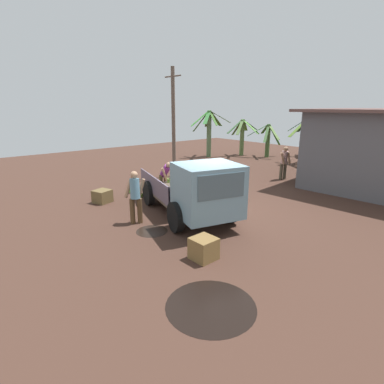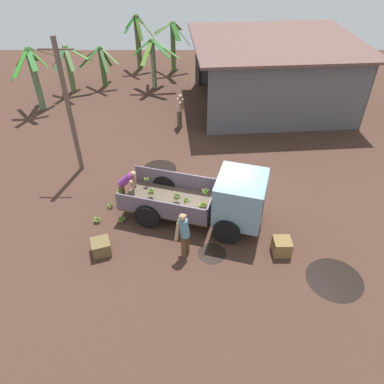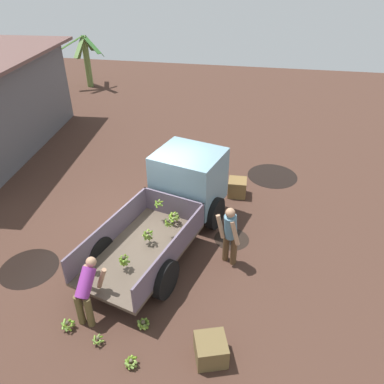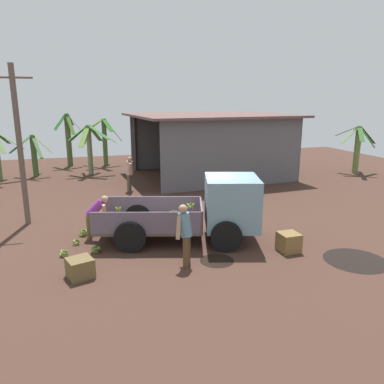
# 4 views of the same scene
# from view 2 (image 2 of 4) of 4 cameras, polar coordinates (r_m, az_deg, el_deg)

# --- Properties ---
(ground) EXTENTS (36.00, 36.00, 0.00)m
(ground) POSITION_cam_2_polar(r_m,az_deg,el_deg) (13.91, 3.18, -2.09)
(ground) COLOR #442B22
(mud_patch_0) EXTENTS (1.41, 1.41, 0.01)m
(mud_patch_0) POSITION_cam_2_polar(r_m,az_deg,el_deg) (15.83, -4.94, 3.52)
(mud_patch_0) COLOR black
(mud_patch_0) RESTS_ON ground
(mud_patch_1) EXTENTS (1.69, 1.69, 0.01)m
(mud_patch_1) POSITION_cam_2_polar(r_m,az_deg,el_deg) (12.26, 20.89, -12.37)
(mud_patch_1) COLOR black
(mud_patch_1) RESTS_ON ground
(mud_patch_2) EXTENTS (0.93, 0.93, 0.01)m
(mud_patch_2) POSITION_cam_2_polar(r_m,az_deg,el_deg) (12.19, 3.08, -9.32)
(mud_patch_2) COLOR black
(mud_patch_2) RESTS_ON ground
(cargo_truck) EXTENTS (5.17, 3.01, 1.98)m
(cargo_truck) POSITION_cam_2_polar(r_m,az_deg,el_deg) (12.58, 5.04, -1.08)
(cargo_truck) COLOR brown
(cargo_truck) RESTS_ON ground
(warehouse_shed) EXTENTS (8.93, 7.82, 3.44)m
(warehouse_shed) POSITION_cam_2_polar(r_m,az_deg,el_deg) (20.90, 13.87, 19.20)
(warehouse_shed) COLOR #59585D
(warehouse_shed) RESTS_ON ground
(utility_pole) EXTENTS (1.23, 0.18, 5.38)m
(utility_pole) POSITION_cam_2_polar(r_m,az_deg,el_deg) (15.16, -18.28, 12.08)
(utility_pole) COLOR brown
(utility_pole) RESTS_ON ground
(banana_palm_0) EXTENTS (2.10, 2.17, 2.34)m
(banana_palm_0) POSITION_cam_2_polar(r_m,az_deg,el_deg) (23.71, -13.46, 18.18)
(banana_palm_0) COLOR #426231
(banana_palm_0) RESTS_ON ground
(banana_palm_1) EXTENTS (2.67, 2.31, 2.83)m
(banana_palm_1) POSITION_cam_2_polar(r_m,az_deg,el_deg) (22.93, -5.90, 19.23)
(banana_palm_1) COLOR gray
(banana_palm_1) RESTS_ON ground
(banana_palm_2) EXTENTS (2.30, 2.35, 2.63)m
(banana_palm_2) POSITION_cam_2_polar(r_m,az_deg,el_deg) (23.39, -18.19, 17.58)
(banana_palm_2) COLOR #59763F
(banana_palm_2) RESTS_ON ground
(banana_palm_3) EXTENTS (1.84, 2.09, 3.36)m
(banana_palm_3) POSITION_cam_2_polar(r_m,az_deg,el_deg) (25.97, -8.21, 21.75)
(banana_palm_3) COLOR #4A5A31
(banana_palm_3) RESTS_ON ground
(banana_palm_4) EXTENTS (2.00, 2.73, 3.26)m
(banana_palm_4) POSITION_cam_2_polar(r_m,az_deg,el_deg) (21.59, -22.82, 15.84)
(banana_palm_4) COLOR #58754C
(banana_palm_4) RESTS_ON ground
(banana_palm_6) EXTENTS (2.40, 2.59, 3.02)m
(banana_palm_6) POSITION_cam_2_polar(r_m,az_deg,el_deg) (25.49, -2.89, 21.44)
(banana_palm_6) COLOR #476A31
(banana_palm_6) RESTS_ON ground
(person_foreground_visitor) EXTENTS (0.55, 0.65, 1.65)m
(person_foreground_visitor) POSITION_cam_2_polar(r_m,az_deg,el_deg) (11.52, -1.24, -6.24)
(person_foreground_visitor) COLOR brown
(person_foreground_visitor) RESTS_ON ground
(person_worker_loading) EXTENTS (0.73, 0.65, 1.37)m
(person_worker_loading) POSITION_cam_2_polar(r_m,az_deg,el_deg) (13.83, -10.01, 1.25)
(person_worker_loading) COLOR brown
(person_worker_loading) RESTS_ON ground
(person_bystander_near_shed) EXTENTS (0.47, 0.67, 1.65)m
(person_bystander_near_shed) POSITION_cam_2_polar(r_m,az_deg,el_deg) (18.64, -1.86, 12.59)
(person_bystander_near_shed) COLOR brown
(person_bystander_near_shed) RESTS_ON ground
(banana_bunch_on_ground_0) EXTENTS (0.24, 0.24, 0.19)m
(banana_bunch_on_ground_0) POSITION_cam_2_polar(r_m,az_deg,el_deg) (14.06, -12.36, -1.95)
(banana_bunch_on_ground_0) COLOR #4E4733
(banana_bunch_on_ground_0) RESTS_ON ground
(banana_bunch_on_ground_1) EXTENTS (0.28, 0.28, 0.22)m
(banana_bunch_on_ground_1) POSITION_cam_2_polar(r_m,az_deg,el_deg) (14.56, -11.08, -0.07)
(banana_bunch_on_ground_1) COLOR #4A4230
(banana_bunch_on_ground_1) RESTS_ON ground
(banana_bunch_on_ground_2) EXTENTS (0.27, 0.26, 0.19)m
(banana_bunch_on_ground_2) POSITION_cam_2_polar(r_m,az_deg,el_deg) (13.57, -14.28, -4.12)
(banana_bunch_on_ground_2) COLOR brown
(banana_bunch_on_ground_2) RESTS_ON ground
(banana_bunch_on_ground_3) EXTENTS (0.28, 0.29, 0.20)m
(banana_bunch_on_ground_3) POSITION_cam_2_polar(r_m,az_deg,el_deg) (13.40, -10.70, -4.09)
(banana_bunch_on_ground_3) COLOR brown
(banana_bunch_on_ground_3) RESTS_ON ground
(wooden_crate_0) EXTENTS (0.73, 0.73, 0.48)m
(wooden_crate_0) POSITION_cam_2_polar(r_m,az_deg,el_deg) (12.39, -13.69, -8.12)
(wooden_crate_0) COLOR brown
(wooden_crate_0) RESTS_ON ground
(wooden_crate_1) EXTENTS (0.57, 0.57, 0.54)m
(wooden_crate_1) POSITION_cam_2_polar(r_m,az_deg,el_deg) (12.35, 13.51, -8.06)
(wooden_crate_1) COLOR brown
(wooden_crate_1) RESTS_ON ground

